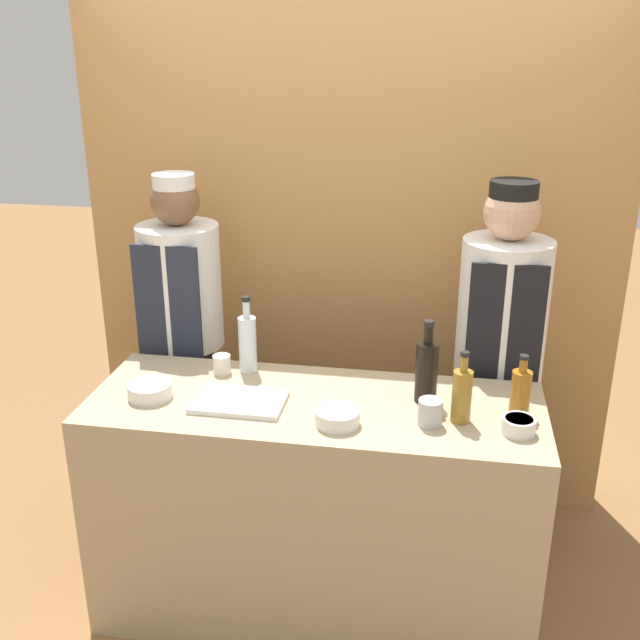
{
  "coord_description": "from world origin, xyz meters",
  "views": [
    {
      "loc": [
        0.44,
        -2.45,
        2.24
      ],
      "look_at": [
        0.0,
        0.13,
        1.23
      ],
      "focal_mm": 42.0,
      "sensor_mm": 36.0,
      "label": 1
    }
  ],
  "objects_px": {
    "sauce_bowl_white": "(519,425)",
    "chef_left": "(185,343)",
    "sauce_bowl_green": "(150,390)",
    "bottle_clear": "(248,342)",
    "sauce_bowl_purple": "(337,416)",
    "bottle_soy": "(427,370)",
    "cup_cream": "(222,364)",
    "cutting_board": "(239,401)",
    "bottle_vinegar": "(462,394)",
    "cup_steel": "(430,412)",
    "chef_right": "(498,363)",
    "bottle_amber": "(521,391)"
  },
  "relations": [
    {
      "from": "sauce_bowl_white",
      "to": "chef_left",
      "type": "bearing_deg",
      "value": 155.59
    },
    {
      "from": "sauce_bowl_green",
      "to": "bottle_clear",
      "type": "xyz_separation_m",
      "value": [
        0.31,
        0.29,
        0.09
      ]
    },
    {
      "from": "sauce_bowl_purple",
      "to": "bottle_soy",
      "type": "relative_size",
      "value": 0.49
    },
    {
      "from": "cup_cream",
      "to": "bottle_soy",
      "type": "bearing_deg",
      "value": -7.45
    },
    {
      "from": "sauce_bowl_green",
      "to": "cutting_board",
      "type": "xyz_separation_m",
      "value": [
        0.35,
        0.0,
        -0.02
      ]
    },
    {
      "from": "bottle_vinegar",
      "to": "chef_left",
      "type": "xyz_separation_m",
      "value": [
        -1.23,
        0.6,
        -0.14
      ]
    },
    {
      "from": "cup_steel",
      "to": "chef_left",
      "type": "bearing_deg",
      "value": 150.35
    },
    {
      "from": "sauce_bowl_purple",
      "to": "chef_right",
      "type": "relative_size",
      "value": 0.09
    },
    {
      "from": "bottle_vinegar",
      "to": "chef_left",
      "type": "height_order",
      "value": "chef_left"
    },
    {
      "from": "bottle_vinegar",
      "to": "bottle_clear",
      "type": "xyz_separation_m",
      "value": [
        -0.85,
        0.28,
        0.02
      ]
    },
    {
      "from": "cup_steel",
      "to": "cup_cream",
      "type": "distance_m",
      "value": 0.89
    },
    {
      "from": "chef_right",
      "to": "sauce_bowl_purple",
      "type": "bearing_deg",
      "value": -130.31
    },
    {
      "from": "cup_cream",
      "to": "chef_left",
      "type": "height_order",
      "value": "chef_left"
    },
    {
      "from": "sauce_bowl_green",
      "to": "bottle_amber",
      "type": "distance_m",
      "value": 1.37
    },
    {
      "from": "bottle_amber",
      "to": "cup_cream",
      "type": "height_order",
      "value": "bottle_amber"
    },
    {
      "from": "sauce_bowl_green",
      "to": "chef_right",
      "type": "distance_m",
      "value": 1.45
    },
    {
      "from": "cutting_board",
      "to": "sauce_bowl_green",
      "type": "bearing_deg",
      "value": -179.48
    },
    {
      "from": "bottle_soy",
      "to": "cutting_board",
      "type": "bearing_deg",
      "value": -167.89
    },
    {
      "from": "chef_left",
      "to": "chef_right",
      "type": "bearing_deg",
      "value": -0.01
    },
    {
      "from": "sauce_bowl_purple",
      "to": "cutting_board",
      "type": "xyz_separation_m",
      "value": [
        -0.38,
        0.09,
        -0.02
      ]
    },
    {
      "from": "sauce_bowl_purple",
      "to": "chef_right",
      "type": "bearing_deg",
      "value": 49.69
    },
    {
      "from": "bottle_clear",
      "to": "cutting_board",
      "type": "bearing_deg",
      "value": -81.83
    },
    {
      "from": "sauce_bowl_white",
      "to": "bottle_vinegar",
      "type": "distance_m",
      "value": 0.22
    },
    {
      "from": "sauce_bowl_purple",
      "to": "sauce_bowl_green",
      "type": "bearing_deg",
      "value": 173.18
    },
    {
      "from": "sauce_bowl_white",
      "to": "bottle_soy",
      "type": "bearing_deg",
      "value": 149.68
    },
    {
      "from": "bottle_amber",
      "to": "bottle_clear",
      "type": "height_order",
      "value": "bottle_clear"
    },
    {
      "from": "bottle_vinegar",
      "to": "chef_right",
      "type": "height_order",
      "value": "chef_right"
    },
    {
      "from": "sauce_bowl_white",
      "to": "bottle_soy",
      "type": "relative_size",
      "value": 0.37
    },
    {
      "from": "sauce_bowl_white",
      "to": "cup_steel",
      "type": "relative_size",
      "value": 1.23
    },
    {
      "from": "sauce_bowl_white",
      "to": "cutting_board",
      "type": "xyz_separation_m",
      "value": [
        -1.0,
        0.05,
        -0.02
      ]
    },
    {
      "from": "bottle_amber",
      "to": "chef_right",
      "type": "distance_m",
      "value": 0.52
    },
    {
      "from": "sauce_bowl_white",
      "to": "bottle_vinegar",
      "type": "height_order",
      "value": "bottle_vinegar"
    },
    {
      "from": "cup_steel",
      "to": "chef_right",
      "type": "height_order",
      "value": "chef_right"
    },
    {
      "from": "sauce_bowl_white",
      "to": "sauce_bowl_green",
      "type": "bearing_deg",
      "value": 178.22
    },
    {
      "from": "sauce_bowl_white",
      "to": "cup_steel",
      "type": "xyz_separation_m",
      "value": [
        -0.3,
        0.01,
        0.02
      ]
    },
    {
      "from": "sauce_bowl_purple",
      "to": "sauce_bowl_green",
      "type": "height_order",
      "value": "sauce_bowl_green"
    },
    {
      "from": "sauce_bowl_white",
      "to": "bottle_soy",
      "type": "distance_m",
      "value": 0.39
    },
    {
      "from": "bottle_soy",
      "to": "chef_right",
      "type": "xyz_separation_m",
      "value": [
        0.29,
        0.46,
        -0.15
      ]
    },
    {
      "from": "bottle_clear",
      "to": "bottle_soy",
      "type": "distance_m",
      "value": 0.73
    },
    {
      "from": "sauce_bowl_purple",
      "to": "bottle_soy",
      "type": "bearing_deg",
      "value": 38.47
    },
    {
      "from": "bottle_amber",
      "to": "bottle_soy",
      "type": "xyz_separation_m",
      "value": [
        -0.34,
        0.05,
        0.04
      ]
    },
    {
      "from": "sauce_bowl_green",
      "to": "bottle_clear",
      "type": "distance_m",
      "value": 0.43
    },
    {
      "from": "bottle_vinegar",
      "to": "bottle_clear",
      "type": "height_order",
      "value": "bottle_clear"
    },
    {
      "from": "bottle_amber",
      "to": "bottle_soy",
      "type": "height_order",
      "value": "bottle_soy"
    },
    {
      "from": "bottle_soy",
      "to": "chef_left",
      "type": "relative_size",
      "value": 0.19
    },
    {
      "from": "bottle_clear",
      "to": "bottle_amber",
      "type": "bearing_deg",
      "value": -10.17
    },
    {
      "from": "sauce_bowl_purple",
      "to": "cup_steel",
      "type": "xyz_separation_m",
      "value": [
        0.32,
        0.05,
        0.02
      ]
    },
    {
      "from": "sauce_bowl_purple",
      "to": "chef_left",
      "type": "xyz_separation_m",
      "value": [
        -0.81,
        0.69,
        -0.07
      ]
    },
    {
      "from": "cutting_board",
      "to": "sauce_bowl_white",
      "type": "bearing_deg",
      "value": -2.57
    },
    {
      "from": "sauce_bowl_purple",
      "to": "cup_steel",
      "type": "bearing_deg",
      "value": 9.24
    }
  ]
}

